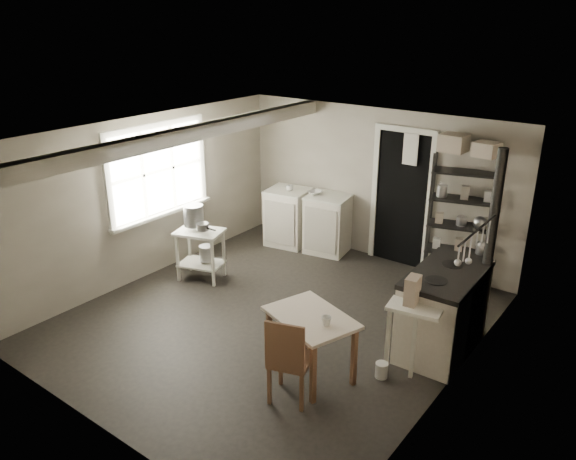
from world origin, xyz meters
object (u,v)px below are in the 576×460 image
Objects in this scene: base_cabinets at (308,220)px; chair at (291,355)px; prep_table at (201,252)px; flour_sack at (436,275)px; shelf_rack at (462,220)px; stove at (443,314)px; stockpot at (194,215)px; work_table at (311,343)px.

base_cabinets is 1.50× the size of chair.
chair is at bearing -67.67° from base_cabinets.
prep_table is 1.93m from base_cabinets.
chair is (2.63, -1.38, 0.08)m from prep_table.
flour_sack is (2.29, -0.22, -0.22)m from base_cabinets.
chair is 1.97× the size of flour_sack.
shelf_rack is 1.83m from stove.
chair is (2.71, -1.38, -0.45)m from stockpot.
stockpot reaches higher than flour_sack.
stove reaches higher than work_table.
shelf_rack is (2.42, 0.17, 0.49)m from base_cabinets.
flour_sack is at bearing 83.57° from work_table.
stove is at bearing 46.00° from chair.
base_cabinets is at bearing 167.52° from shelf_rack.
stove is (3.46, 0.33, 0.04)m from prep_table.
chair is (2.07, -3.23, 0.02)m from base_cabinets.
stove is 1.33× the size of work_table.
stockpot reaches higher than base_cabinets.
base_cabinets is 1.16× the size of stove.
shelf_rack reaches higher than chair.
chair is at bearing -94.23° from flour_sack.
stove is (2.91, -1.52, -0.02)m from base_cabinets.
stockpot is at bearing 135.15° from chair.
flour_sack is at bearing -15.80° from base_cabinets.
work_table is (2.56, -0.95, -0.02)m from prep_table.
flour_sack is at bearing -125.10° from shelf_rack.
shelf_rack is (2.98, 2.01, 0.55)m from prep_table.
work_table is at bearing -64.71° from base_cabinets.
work_table is at bearing 80.89° from chair.
base_cabinets reaches higher than flour_sack.
stockpot is 2.02m from base_cabinets.
prep_table is at bearing 134.24° from chair.
base_cabinets is at bearing 73.19° from prep_table.
shelf_rack is 3.05m from work_table.
flour_sack is (2.85, 1.63, -0.16)m from prep_table.
stove is (3.55, 0.34, -0.50)m from stockpot.
base_cabinets is 3.84m from chair.
stockpot is 3.43m from flour_sack.
stockpot is 3.67m from shelf_rack.
base_cabinets is 2.97× the size of flour_sack.
shelf_rack is 0.82m from flour_sack.
base_cabinets is at bearing 70.77° from stockpot.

